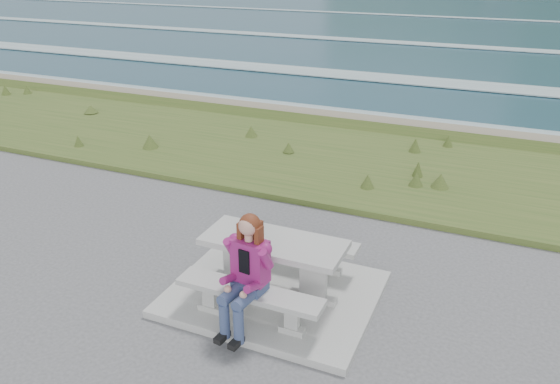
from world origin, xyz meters
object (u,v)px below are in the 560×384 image
at_px(bench_landward, 249,296).
at_px(seated_woman, 243,290).
at_px(bench_seaward, 294,243).
at_px(picnic_table, 274,251).

xyz_separation_m(bench_landward, seated_woman, (-0.00, -0.13, 0.17)).
relative_size(bench_seaward, seated_woman, 1.27).
xyz_separation_m(picnic_table, bench_seaward, (0.00, 0.70, -0.23)).
height_order(bench_seaward, seated_woman, seated_woman).
height_order(picnic_table, seated_woman, seated_woman).
bearing_deg(bench_seaward, seated_woman, -90.15).
distance_m(bench_landward, seated_woman, 0.22).
xyz_separation_m(picnic_table, bench_landward, (0.00, -0.70, -0.23)).
distance_m(picnic_table, bench_seaward, 0.74).
height_order(bench_landward, seated_woman, seated_woman).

